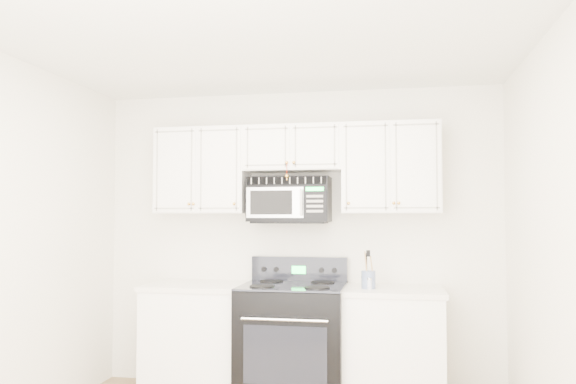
# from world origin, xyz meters

# --- Properties ---
(room) EXTENTS (3.51, 3.51, 2.61)m
(room) POSITION_xyz_m (0.00, 0.00, 1.30)
(room) COLOR brown
(room) RESTS_ON ground
(base_cabinet_left) EXTENTS (0.86, 0.65, 0.92)m
(base_cabinet_left) POSITION_xyz_m (-0.80, 1.44, 0.43)
(base_cabinet_left) COLOR white
(base_cabinet_left) RESTS_ON ground
(base_cabinet_right) EXTENTS (0.86, 0.65, 0.92)m
(base_cabinet_right) POSITION_xyz_m (0.80, 1.44, 0.43)
(base_cabinet_right) COLOR white
(base_cabinet_right) RESTS_ON ground
(range) EXTENTS (0.84, 0.76, 1.14)m
(range) POSITION_xyz_m (0.03, 1.40, 0.48)
(range) COLOR black
(range) RESTS_ON ground
(upper_cabinets) EXTENTS (2.44, 0.37, 0.75)m
(upper_cabinets) POSITION_xyz_m (-0.00, 1.58, 1.93)
(upper_cabinets) COLOR white
(upper_cabinets) RESTS_ON ground
(microwave) EXTENTS (0.69, 0.40, 0.38)m
(microwave) POSITION_xyz_m (-0.04, 1.57, 1.64)
(microwave) COLOR black
(microwave) RESTS_ON ground
(utensil_crock) EXTENTS (0.11, 0.11, 0.30)m
(utensil_crock) POSITION_xyz_m (0.64, 1.38, 0.99)
(utensil_crock) COLOR slate
(utensil_crock) RESTS_ON base_cabinet_right
(shaker_salt) EXTENTS (0.04, 0.04, 0.10)m
(shaker_salt) POSITION_xyz_m (0.60, 1.41, 0.97)
(shaker_salt) COLOR #B7B9CE
(shaker_salt) RESTS_ON base_cabinet_right
(shaker_pepper) EXTENTS (0.04, 0.04, 0.09)m
(shaker_pepper) POSITION_xyz_m (0.65, 1.33, 0.97)
(shaker_pepper) COLOR #B7B9CE
(shaker_pepper) RESTS_ON base_cabinet_right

